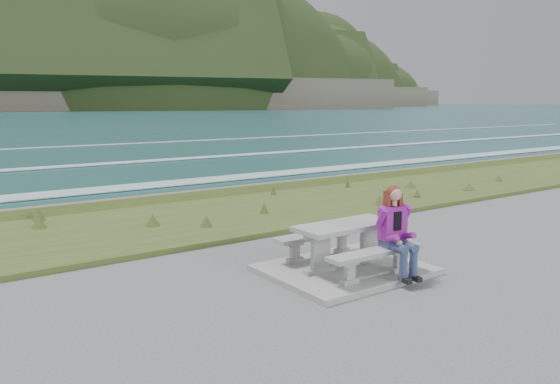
% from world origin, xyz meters
% --- Properties ---
extents(concrete_slab, '(2.60, 2.10, 0.10)m').
position_xyz_m(concrete_slab, '(0.00, 0.00, 0.05)').
color(concrete_slab, gray).
rests_on(concrete_slab, ground).
extents(picnic_table, '(1.80, 0.75, 0.75)m').
position_xyz_m(picnic_table, '(0.00, 0.00, 0.68)').
color(picnic_table, gray).
rests_on(picnic_table, concrete_slab).
extents(bench_landward, '(1.80, 0.35, 0.45)m').
position_xyz_m(bench_landward, '(0.00, -0.70, 0.45)').
color(bench_landward, gray).
rests_on(bench_landward, concrete_slab).
extents(bench_seaward, '(1.80, 0.35, 0.45)m').
position_xyz_m(bench_seaward, '(0.00, 0.70, 0.45)').
color(bench_seaward, gray).
rests_on(bench_seaward, concrete_slab).
extents(grass_verge, '(160.00, 4.50, 0.22)m').
position_xyz_m(grass_verge, '(0.00, 5.00, 0.00)').
color(grass_verge, '#34481B').
rests_on(grass_verge, ground).
extents(shore_drop, '(160.00, 0.80, 2.20)m').
position_xyz_m(shore_drop, '(0.00, 7.90, 0.00)').
color(shore_drop, brown).
rests_on(shore_drop, ground).
extents(ocean, '(1600.00, 1600.00, 0.09)m').
position_xyz_m(ocean, '(0.00, 25.09, -1.74)').
color(ocean, '#1E5156').
rests_on(ocean, ground).
extents(headland_range, '(729.83, 363.95, 177.96)m').
position_xyz_m(headland_range, '(190.47, 398.46, 9.90)').
color(headland_range, brown).
rests_on(headland_range, ground).
extents(seated_woman, '(0.50, 0.77, 1.44)m').
position_xyz_m(seated_woman, '(0.36, -0.84, 0.63)').
color(seated_woman, navy).
rests_on(seated_woman, concrete_slab).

